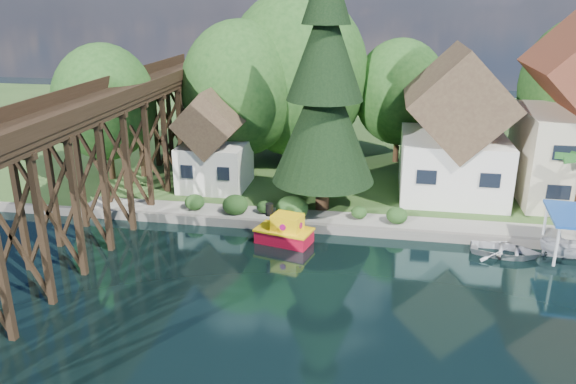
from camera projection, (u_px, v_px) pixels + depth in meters
The scene contains 13 objects.
ground at pixel (339, 296), 29.27m from camera, with size 140.00×140.00×0.00m, color black.
bank at pixel (366, 137), 60.74m from camera, with size 140.00×52.00×0.50m, color #2C4D1E.
seawall at pixel (412, 235), 35.94m from camera, with size 60.00×0.40×0.62m, color slate.
promenade at pixel (443, 226), 36.75m from camera, with size 50.00×2.60×0.06m, color gray.
trestle_bridge at pixel (92, 156), 34.88m from camera, with size 4.12×44.18×9.30m.
house_left at pixel (455, 134), 41.26m from camera, with size 7.64×8.64×11.02m.
shed at pixel (214, 146), 43.23m from camera, with size 5.09×5.40×7.85m.
bg_trees at pixel (376, 91), 46.39m from camera, with size 49.90×13.30×10.57m.
shrubs at pixel (284, 206), 38.20m from camera, with size 15.76×2.47×1.70m.
conifer at pixel (325, 90), 37.00m from camera, with size 7.06×7.06×17.37m.
tugboat at pixel (285, 232), 35.32m from camera, with size 3.85×2.70×2.53m.
boat_white_a at pixel (505, 249), 33.68m from camera, with size 2.89×4.05×0.84m, color silver.
boat_canopy at pixel (573, 240), 33.06m from camera, with size 3.65×4.64×2.84m.
Camera 1 is at (1.84, -25.82, 14.94)m, focal length 35.00 mm.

